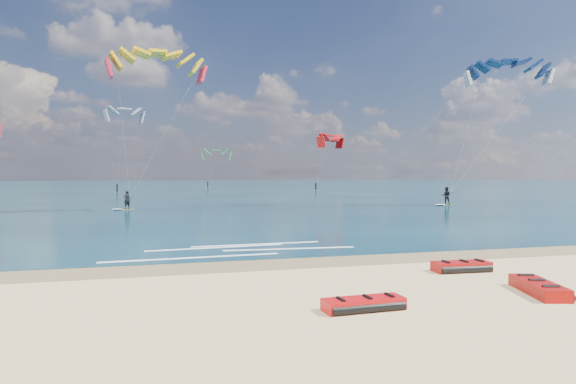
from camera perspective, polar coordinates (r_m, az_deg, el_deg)
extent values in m
plane|color=tan|center=(55.80, -11.93, -1.39)|extent=(320.00, 320.00, 0.00)
cube|color=brown|center=(19.18, -5.58, -8.16)|extent=(320.00, 2.40, 0.01)
cube|color=#092635|center=(119.70, -13.67, 0.50)|extent=(320.00, 200.00, 0.04)
cube|color=gold|center=(49.22, -17.45, -1.84)|extent=(1.34, 0.67, 0.06)
imported|color=black|center=(49.17, -17.46, -0.83)|extent=(0.73, 0.63, 1.69)
cylinder|color=black|center=(48.87, -17.15, -0.56)|extent=(0.51, 0.15, 0.04)
cube|color=#C2CD1E|center=(55.91, 17.16, -1.36)|extent=(1.45, 0.50, 0.06)
imported|color=black|center=(55.86, 17.17, -0.40)|extent=(1.12, 1.05, 1.82)
cylinder|color=black|center=(55.75, 17.63, -0.09)|extent=(0.58, 0.06, 0.04)
cube|color=white|center=(20.95, -10.62, -7.19)|extent=(7.15, 0.62, 0.01)
cube|color=white|center=(22.98, 0.21, -6.32)|extent=(5.94, 0.66, 0.01)
cube|color=white|center=(23.55, -8.04, -6.13)|extent=(6.26, 0.80, 0.01)
cube|color=white|center=(24.45, -3.53, -5.81)|extent=(6.18, 0.47, 0.01)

